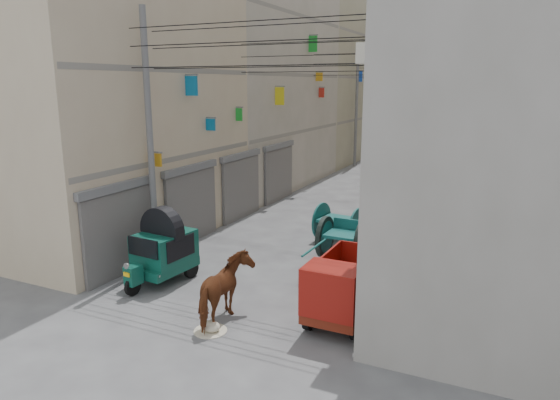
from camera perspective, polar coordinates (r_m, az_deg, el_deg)
The scene contains 18 objects.
ground at distance 10.80m, azimuth -19.19°, elevation -19.78°, with size 140.00×140.00×0.00m, color #444447.
building_row_left at distance 42.99m, azimuth 5.48°, elevation 14.02°, with size 8.00×62.00×14.00m.
building_row_right at distance 40.43m, azimuth 27.87°, elevation 12.67°, with size 8.00×62.00×14.00m.
end_cap_building at distance 72.59m, azimuth 20.52°, elevation 12.92°, with size 22.00×10.00×13.00m, color #9F977D.
shutters_left at distance 20.18m, azimuth -7.00°, elevation 0.88°, with size 0.18×14.40×2.88m.
signboards at distance 28.81m, azimuth 11.91°, elevation 8.25°, with size 8.22×40.52×5.67m.
ac_units at distance 14.37m, azimuth 13.81°, elevation 19.54°, with size 0.70×6.55×3.35m.
utility_poles at distance 24.27m, azimuth 9.38°, elevation 8.84°, with size 7.40×22.20×8.00m.
overhead_cables at distance 21.75m, azimuth 7.69°, elevation 15.72°, with size 7.40×22.52×1.12m.
auto_rickshaw at distance 15.17m, azimuth -13.22°, elevation -5.38°, with size 1.55×2.50×1.72m.
tonga_cart at distance 16.73m, azimuth 7.22°, elevation -4.39°, with size 1.53×3.15×1.41m.
mini_truck at distance 12.41m, azimuth 7.07°, elevation -10.39°, with size 1.38×3.01×1.69m.
second_cart at distance 18.63m, azimuth 6.77°, elevation -2.55°, with size 1.75×1.60×1.38m.
feed_sack at distance 12.32m, azimuth -7.98°, elevation -14.11°, with size 0.50×0.40×0.25m, color beige.
horse at distance 12.45m, azimuth -6.26°, elevation -10.24°, with size 0.88×1.94×1.64m, color brown.
distant_car_white at distance 32.66m, azimuth 12.27°, elevation 3.81°, with size 1.48×3.67×1.25m, color silver.
distant_car_grey at distance 36.16m, azimuth 17.86°, elevation 4.31°, with size 1.26×3.61×1.19m, color #585D5B.
distant_car_green at distance 40.44m, azimuth 15.44°, elevation 5.40°, with size 1.77×4.36×1.27m, color #1D5643.
Camera 1 is at (6.65, -6.28, 5.74)m, focal length 32.00 mm.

